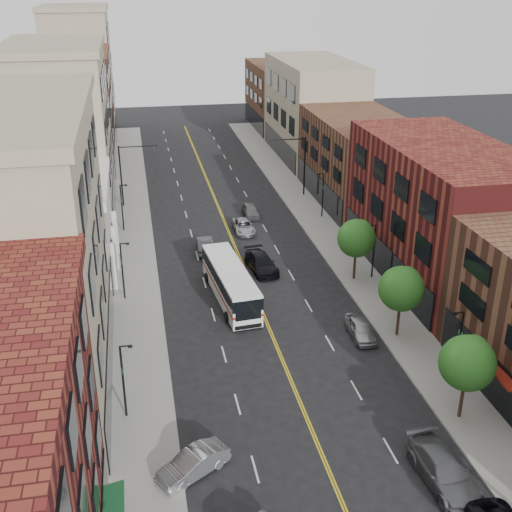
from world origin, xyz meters
TOP-DOWN VIEW (x-y plane):
  - ground at (0.00, 0.00)m, footprint 220.00×220.00m
  - sidewalk_left at (-10.00, 35.00)m, footprint 4.00×110.00m
  - sidewalk_right at (10.00, 35.00)m, footprint 4.00×110.00m
  - bldg_l_tanoffice at (-17.00, 13.00)m, footprint 10.00×22.00m
  - bldg_l_white at (-17.00, 31.00)m, footprint 10.00×14.00m
  - bldg_l_far_a at (-17.00, 48.00)m, footprint 10.00×20.00m
  - bldg_l_far_b at (-17.00, 68.00)m, footprint 10.00×20.00m
  - bldg_l_far_c at (-17.00, 86.00)m, footprint 10.00×16.00m
  - bldg_r_mid at (17.00, 24.00)m, footprint 10.00×22.00m
  - bldg_r_far_a at (17.00, 45.00)m, footprint 10.00×20.00m
  - bldg_r_far_b at (17.00, 66.00)m, footprint 10.00×22.00m
  - bldg_r_far_c at (17.00, 86.00)m, footprint 10.00×18.00m
  - tree_r_1 at (9.39, 4.07)m, footprint 3.40×3.40m
  - tree_r_2 at (9.39, 14.07)m, footprint 3.40×3.40m
  - tree_r_3 at (9.39, 24.07)m, footprint 3.40×3.40m
  - lamp_l_1 at (-10.95, 8.00)m, footprint 0.81×0.55m
  - lamp_l_2 at (-10.95, 24.00)m, footprint 0.81×0.55m
  - lamp_l_3 at (-10.95, 40.00)m, footprint 0.81×0.55m
  - lamp_r_1 at (10.95, 8.00)m, footprint 0.81×0.55m
  - lamp_r_2 at (10.95, 24.00)m, footprint 0.81×0.55m
  - lamp_r_3 at (10.95, 40.00)m, footprint 0.81×0.55m
  - signal_mast_left at (-10.27, 48.00)m, footprint 4.49×0.18m
  - signal_mast_right at (10.27, 48.00)m, footprint 4.49×0.18m
  - city_bus at (-2.19, 22.41)m, footprint 3.48×11.39m
  - car_angle_b at (-7.40, 2.30)m, footprint 4.40×3.50m
  - car_parked_mid at (5.80, -0.91)m, footprint 2.60×5.71m
  - car_parked_far at (6.55, 14.47)m, footprint 1.71×4.12m
  - car_lane_behind at (-3.10, 32.85)m, footprint 1.74×4.43m
  - car_lane_a at (1.50, 27.52)m, footprint 2.77×5.50m
  - car_lane_b at (1.56, 37.38)m, footprint 2.16×4.61m
  - car_lane_c at (3.16, 42.00)m, footprint 1.67×4.05m

SIDE VIEW (x-z plane):
  - ground at x=0.00m, z-range 0.00..0.00m
  - sidewalk_left at x=-10.00m, z-range 0.00..0.15m
  - sidewalk_right at x=10.00m, z-range 0.00..0.15m
  - car_lane_b at x=1.56m, z-range 0.00..1.27m
  - car_lane_c at x=3.16m, z-range 0.00..1.38m
  - car_parked_far at x=6.55m, z-range 0.00..1.39m
  - car_angle_b at x=-7.40m, z-range 0.00..1.40m
  - car_lane_behind at x=-3.10m, z-range 0.00..1.44m
  - car_lane_a at x=1.50m, z-range 0.00..1.53m
  - car_parked_mid at x=5.80m, z-range 0.00..1.62m
  - city_bus at x=-2.19m, z-range 0.23..3.12m
  - lamp_l_1 at x=-10.95m, z-range 0.45..5.50m
  - lamp_l_2 at x=-10.95m, z-range 0.45..5.50m
  - lamp_l_3 at x=-10.95m, z-range 0.45..5.50m
  - lamp_r_1 at x=10.95m, z-range 0.45..5.50m
  - lamp_r_2 at x=10.95m, z-range 0.45..5.50m
  - lamp_r_3 at x=10.95m, z-range 0.45..5.50m
  - bldg_l_white at x=-17.00m, z-range 0.00..8.00m
  - tree_r_1 at x=9.39m, z-range 1.33..6.92m
  - tree_r_2 at x=9.39m, z-range 1.33..6.92m
  - tree_r_3 at x=9.39m, z-range 1.33..6.92m
  - signal_mast_left at x=-10.27m, z-range 1.05..8.25m
  - signal_mast_right at x=10.27m, z-range 1.05..8.25m
  - bldg_r_far_a at x=17.00m, z-range 0.00..10.00m
  - bldg_r_far_c at x=17.00m, z-range 0.00..11.00m
  - bldg_r_mid at x=17.00m, z-range 0.00..12.00m
  - bldg_r_far_b at x=17.00m, z-range 0.00..14.00m
  - bldg_l_far_b at x=-17.00m, z-range 0.00..15.00m
  - bldg_l_tanoffice at x=-17.00m, z-range 0.00..18.00m
  - bldg_l_far_a at x=-17.00m, z-range 0.00..18.00m
  - bldg_l_far_c at x=-17.00m, z-range 0.00..20.00m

